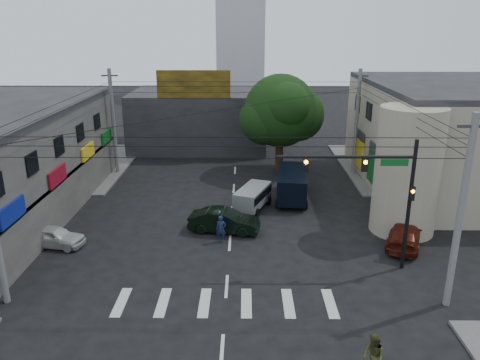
{
  "coord_description": "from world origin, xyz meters",
  "views": [
    {
      "loc": [
        0.91,
        -23.84,
        12.61
      ],
      "look_at": [
        0.6,
        4.0,
        3.38
      ],
      "focal_mm": 35.0,
      "sensor_mm": 36.0,
      "label": 1
    }
  ],
  "objects_px": {
    "white_compact": "(54,236)",
    "navy_van": "(292,186)",
    "dark_sedan": "(224,221)",
    "pedestrian_olive": "(373,357)",
    "traffic_officer": "(221,229)",
    "utility_pole_far_right": "(356,123)",
    "maroon_sedan": "(405,235)",
    "traffic_gantry": "(379,184)",
    "utility_pole_far_left": "(114,123)",
    "utility_pole_near_right": "(460,215)",
    "street_tree": "(280,111)",
    "silver_minivan": "(253,199)"
  },
  "relations": [
    {
      "from": "utility_pole_near_right",
      "to": "white_compact",
      "type": "relative_size",
      "value": 2.37
    },
    {
      "from": "traffic_gantry",
      "to": "utility_pole_near_right",
      "type": "height_order",
      "value": "utility_pole_near_right"
    },
    {
      "from": "utility_pole_far_left",
      "to": "utility_pole_far_right",
      "type": "bearing_deg",
      "value": 0.0
    },
    {
      "from": "traffic_gantry",
      "to": "utility_pole_far_left",
      "type": "bearing_deg",
      "value": 137.14
    },
    {
      "from": "white_compact",
      "to": "pedestrian_olive",
      "type": "relative_size",
      "value": 2.11
    },
    {
      "from": "utility_pole_near_right",
      "to": "utility_pole_far_right",
      "type": "distance_m",
      "value": 20.5
    },
    {
      "from": "utility_pole_far_right",
      "to": "traffic_officer",
      "type": "relative_size",
      "value": 5.43
    },
    {
      "from": "utility_pole_near_right",
      "to": "pedestrian_olive",
      "type": "xyz_separation_m",
      "value": [
        -4.8,
        -4.88,
        -3.68
      ]
    },
    {
      "from": "traffic_officer",
      "to": "utility_pole_near_right",
      "type": "bearing_deg",
      "value": -33.82
    },
    {
      "from": "white_compact",
      "to": "pedestrian_olive",
      "type": "height_order",
      "value": "pedestrian_olive"
    },
    {
      "from": "utility_pole_near_right",
      "to": "utility_pole_far_right",
      "type": "relative_size",
      "value": 1.0
    },
    {
      "from": "traffic_gantry",
      "to": "utility_pole_far_right",
      "type": "xyz_separation_m",
      "value": [
        2.68,
        17.0,
        -0.23
      ]
    },
    {
      "from": "traffic_gantry",
      "to": "utility_pole_far_left",
      "type": "relative_size",
      "value": 0.78
    },
    {
      "from": "traffic_officer",
      "to": "pedestrian_olive",
      "type": "bearing_deg",
      "value": -64.37
    },
    {
      "from": "silver_minivan",
      "to": "street_tree",
      "type": "bearing_deg",
      "value": 6.22
    },
    {
      "from": "street_tree",
      "to": "navy_van",
      "type": "bearing_deg",
      "value": -86.19
    },
    {
      "from": "white_compact",
      "to": "silver_minivan",
      "type": "height_order",
      "value": "silver_minivan"
    },
    {
      "from": "utility_pole_far_left",
      "to": "silver_minivan",
      "type": "distance_m",
      "value": 15.14
    },
    {
      "from": "street_tree",
      "to": "utility_pole_near_right",
      "type": "bearing_deg",
      "value": -73.18
    },
    {
      "from": "pedestrian_olive",
      "to": "dark_sedan",
      "type": "bearing_deg",
      "value": -170.06
    },
    {
      "from": "navy_van",
      "to": "maroon_sedan",
      "type": "bearing_deg",
      "value": -136.03
    },
    {
      "from": "traffic_gantry",
      "to": "pedestrian_olive",
      "type": "relative_size",
      "value": 3.91
    },
    {
      "from": "dark_sedan",
      "to": "white_compact",
      "type": "bearing_deg",
      "value": 112.02
    },
    {
      "from": "street_tree",
      "to": "utility_pole_near_right",
      "type": "xyz_separation_m",
      "value": [
        6.5,
        -21.5,
        -0.87
      ]
    },
    {
      "from": "utility_pole_far_left",
      "to": "pedestrian_olive",
      "type": "xyz_separation_m",
      "value": [
        16.2,
        -25.38,
        -3.68
      ]
    },
    {
      "from": "utility_pole_far_right",
      "to": "silver_minivan",
      "type": "relative_size",
      "value": 2.24
    },
    {
      "from": "utility_pole_far_right",
      "to": "traffic_officer",
      "type": "height_order",
      "value": "utility_pole_far_right"
    },
    {
      "from": "traffic_officer",
      "to": "silver_minivan",
      "type": "bearing_deg",
      "value": 66.87
    },
    {
      "from": "white_compact",
      "to": "traffic_officer",
      "type": "height_order",
      "value": "traffic_officer"
    },
    {
      "from": "utility_pole_far_left",
      "to": "traffic_officer",
      "type": "xyz_separation_m",
      "value": [
        9.97,
        -13.87,
        -3.75
      ]
    },
    {
      "from": "white_compact",
      "to": "navy_van",
      "type": "xyz_separation_m",
      "value": [
        14.99,
        8.13,
        0.48
      ]
    },
    {
      "from": "utility_pole_far_right",
      "to": "navy_van",
      "type": "height_order",
      "value": "utility_pole_far_right"
    },
    {
      "from": "maroon_sedan",
      "to": "traffic_gantry",
      "type": "bearing_deg",
      "value": 69.2
    },
    {
      "from": "utility_pole_far_right",
      "to": "navy_van",
      "type": "distance_m",
      "value": 9.46
    },
    {
      "from": "traffic_gantry",
      "to": "utility_pole_far_left",
      "type": "xyz_separation_m",
      "value": [
        -18.32,
        17.0,
        -0.23
      ]
    },
    {
      "from": "utility_pole_far_left",
      "to": "pedestrian_olive",
      "type": "bearing_deg",
      "value": -57.45
    },
    {
      "from": "navy_van",
      "to": "traffic_gantry",
      "type": "bearing_deg",
      "value": -156.28
    },
    {
      "from": "utility_pole_far_right",
      "to": "maroon_sedan",
      "type": "distance_m",
      "value": 14.71
    },
    {
      "from": "white_compact",
      "to": "traffic_gantry",
      "type": "bearing_deg",
      "value": -87.54
    },
    {
      "from": "street_tree",
      "to": "utility_pole_far_left",
      "type": "bearing_deg",
      "value": -176.05
    },
    {
      "from": "utility_pole_near_right",
      "to": "utility_pole_far_right",
      "type": "xyz_separation_m",
      "value": [
        0.0,
        20.5,
        0.0
      ]
    },
    {
      "from": "dark_sedan",
      "to": "navy_van",
      "type": "distance_m",
      "value": 7.7
    },
    {
      "from": "street_tree",
      "to": "navy_van",
      "type": "distance_m",
      "value": 8.62
    },
    {
      "from": "maroon_sedan",
      "to": "traffic_officer",
      "type": "distance_m",
      "value": 11.04
    },
    {
      "from": "dark_sedan",
      "to": "white_compact",
      "type": "relative_size",
      "value": 1.22
    },
    {
      "from": "dark_sedan",
      "to": "pedestrian_olive",
      "type": "height_order",
      "value": "pedestrian_olive"
    },
    {
      "from": "utility_pole_far_left",
      "to": "maroon_sedan",
      "type": "relative_size",
      "value": 1.85
    },
    {
      "from": "street_tree",
      "to": "pedestrian_olive",
      "type": "height_order",
      "value": "street_tree"
    },
    {
      "from": "dark_sedan",
      "to": "utility_pole_near_right",
      "type": "bearing_deg",
      "value": -116.99
    },
    {
      "from": "traffic_gantry",
      "to": "maroon_sedan",
      "type": "bearing_deg",
      "value": 46.55
    }
  ]
}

